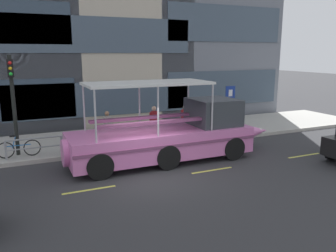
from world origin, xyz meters
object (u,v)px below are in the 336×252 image
parking_sign (230,101)px  pedestrian_near_bow (185,116)px  traffic_light_pole (13,96)px  leaned_bicycle (19,148)px  duck_tour_boat (174,135)px  pedestrian_mid_left (154,119)px  pedestrian_mid_right (107,124)px

parking_sign → pedestrian_near_bow: bearing=168.3°
pedestrian_near_bow → traffic_light_pole: bearing=-176.1°
leaned_bicycle → duck_tour_boat: 6.59m
traffic_light_pole → duck_tour_boat: (6.14, -2.77, -1.68)m
traffic_light_pole → leaned_bicycle: 2.23m
leaned_bicycle → parking_sign: bearing=2.0°
parking_sign → leaned_bicycle: size_ratio=1.47×
parking_sign → pedestrian_mid_left: bearing=177.1°
traffic_light_pole → pedestrian_near_bow: size_ratio=2.65×
duck_tour_boat → pedestrian_mid_left: (0.31, 3.05, 0.12)m
parking_sign → pedestrian_mid_right: parking_sign is taller
traffic_light_pole → pedestrian_near_bow: 8.55m
traffic_light_pole → pedestrian_mid_left: 6.65m
traffic_light_pole → duck_tour_boat: bearing=-24.3°
duck_tour_boat → pedestrian_mid_right: size_ratio=5.95×
pedestrian_near_bow → parking_sign: bearing=-11.7°
duck_tour_boat → pedestrian_mid_right: bearing=125.9°
pedestrian_near_bow → pedestrian_mid_left: size_ratio=0.95×
traffic_light_pole → pedestrian_mid_left: size_ratio=2.52×
parking_sign → traffic_light_pole: bearing=-179.7°
pedestrian_near_bow → pedestrian_mid_left: pedestrian_mid_left is taller
pedestrian_mid_right → pedestrian_near_bow: bearing=5.0°
traffic_light_pole → parking_sign: 10.90m
traffic_light_pole → pedestrian_mid_right: size_ratio=2.64×
parking_sign → pedestrian_mid_left: 4.48m
leaned_bicycle → traffic_light_pole: bearing=97.2°
parking_sign → duck_tour_boat: duck_tour_boat is taller
traffic_light_pole → pedestrian_mid_left: traffic_light_pole is taller
pedestrian_mid_left → pedestrian_mid_right: pedestrian_mid_left is taller
leaned_bicycle → pedestrian_near_bow: 8.40m
leaned_bicycle → duck_tour_boat: bearing=-21.8°
duck_tour_boat → parking_sign: bearing=30.9°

